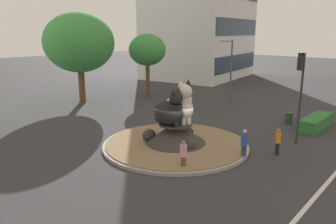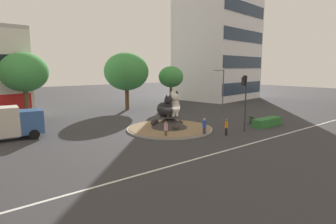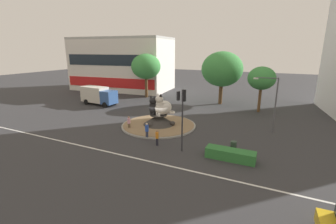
{
  "view_description": "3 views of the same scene",
  "coord_description": "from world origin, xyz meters",
  "px_view_note": "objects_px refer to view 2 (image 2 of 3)",
  "views": [
    {
      "loc": [
        -15.03,
        -12.39,
        7.03
      ],
      "look_at": [
        -1.11,
        -0.34,
        2.47
      ],
      "focal_mm": 34.88,
      "sensor_mm": 36.0,
      "label": 1
    },
    {
      "loc": [
        -18.28,
        -22.71,
        6.5
      ],
      "look_at": [
        -0.47,
        -0.33,
        1.98
      ],
      "focal_mm": 29.84,
      "sensor_mm": 36.0,
      "label": 2
    },
    {
      "loc": [
        13.06,
        -24.53,
        9.19
      ],
      "look_at": [
        0.97,
        0.64,
        1.75
      ],
      "focal_mm": 25.17,
      "sensor_mm": 36.0,
      "label": 3
    }
  ],
  "objects_px": {
    "streetlight_arm": "(222,88)",
    "third_tree_left": "(24,72)",
    "pedestrian_pink_shirt": "(166,129)",
    "litter_bin": "(251,120)",
    "cat_statue_white": "(173,106)",
    "traffic_light_mast": "(245,91)",
    "broadleaf_tree_behind_island": "(171,77)",
    "second_tree_near_tower": "(126,72)",
    "delivery_box_truck": "(1,123)",
    "pedestrian_orange_shirt": "(226,127)",
    "pedestrian_blue_shirt": "(204,127)",
    "cat_statue_black": "(165,108)",
    "office_tower": "(219,13)"
  },
  "relations": [
    {
      "from": "streetlight_arm",
      "to": "third_tree_left",
      "type": "bearing_deg",
      "value": -28.86
    },
    {
      "from": "pedestrian_pink_shirt",
      "to": "litter_bin",
      "type": "xyz_separation_m",
      "value": [
        12.29,
        -0.78,
        -0.39
      ]
    },
    {
      "from": "cat_statue_white",
      "to": "traffic_light_mast",
      "type": "relative_size",
      "value": 0.48
    },
    {
      "from": "broadleaf_tree_behind_island",
      "to": "second_tree_near_tower",
      "type": "bearing_deg",
      "value": 156.25
    },
    {
      "from": "delivery_box_truck",
      "to": "pedestrian_orange_shirt",
      "type": "bearing_deg",
      "value": -28.14
    },
    {
      "from": "streetlight_arm",
      "to": "pedestrian_pink_shirt",
      "type": "bearing_deg",
      "value": 20.08
    },
    {
      "from": "pedestrian_blue_shirt",
      "to": "cat_statue_black",
      "type": "bearing_deg",
      "value": -69.68
    },
    {
      "from": "traffic_light_mast",
      "to": "pedestrian_blue_shirt",
      "type": "bearing_deg",
      "value": 83.31
    },
    {
      "from": "pedestrian_blue_shirt",
      "to": "litter_bin",
      "type": "height_order",
      "value": "pedestrian_blue_shirt"
    },
    {
      "from": "traffic_light_mast",
      "to": "third_tree_left",
      "type": "height_order",
      "value": "third_tree_left"
    },
    {
      "from": "office_tower",
      "to": "third_tree_left",
      "type": "bearing_deg",
      "value": 176.32
    },
    {
      "from": "traffic_light_mast",
      "to": "second_tree_near_tower",
      "type": "height_order",
      "value": "second_tree_near_tower"
    },
    {
      "from": "broadleaf_tree_behind_island",
      "to": "pedestrian_pink_shirt",
      "type": "height_order",
      "value": "broadleaf_tree_behind_island"
    },
    {
      "from": "third_tree_left",
      "to": "pedestrian_blue_shirt",
      "type": "height_order",
      "value": "third_tree_left"
    },
    {
      "from": "office_tower",
      "to": "litter_bin",
      "type": "height_order",
      "value": "office_tower"
    },
    {
      "from": "cat_statue_white",
      "to": "office_tower",
      "type": "xyz_separation_m",
      "value": [
        26.91,
        17.77,
        15.32
      ]
    },
    {
      "from": "traffic_light_mast",
      "to": "broadleaf_tree_behind_island",
      "type": "relative_size",
      "value": 0.85
    },
    {
      "from": "cat_statue_white",
      "to": "third_tree_left",
      "type": "height_order",
      "value": "third_tree_left"
    },
    {
      "from": "streetlight_arm",
      "to": "pedestrian_blue_shirt",
      "type": "bearing_deg",
      "value": 31.71
    },
    {
      "from": "cat_statue_white",
      "to": "third_tree_left",
      "type": "xyz_separation_m",
      "value": [
        -11.17,
        14.95,
        3.5
      ]
    },
    {
      "from": "pedestrian_blue_shirt",
      "to": "second_tree_near_tower",
      "type": "bearing_deg",
      "value": -96.74
    },
    {
      "from": "second_tree_near_tower",
      "to": "delivery_box_truck",
      "type": "bearing_deg",
      "value": -152.64
    },
    {
      "from": "streetlight_arm",
      "to": "traffic_light_mast",
      "type": "bearing_deg",
      "value": 49.47
    },
    {
      "from": "second_tree_near_tower",
      "to": "streetlight_arm",
      "type": "relative_size",
      "value": 1.43
    },
    {
      "from": "traffic_light_mast",
      "to": "pedestrian_blue_shirt",
      "type": "relative_size",
      "value": 3.3
    },
    {
      "from": "broadleaf_tree_behind_island",
      "to": "second_tree_near_tower",
      "type": "relative_size",
      "value": 0.76
    },
    {
      "from": "delivery_box_truck",
      "to": "pedestrian_blue_shirt",
      "type": "bearing_deg",
      "value": -28.21
    },
    {
      "from": "office_tower",
      "to": "broadleaf_tree_behind_island",
      "type": "height_order",
      "value": "office_tower"
    },
    {
      "from": "third_tree_left",
      "to": "broadleaf_tree_behind_island",
      "type": "bearing_deg",
      "value": -6.44
    },
    {
      "from": "cat_statue_black",
      "to": "pedestrian_pink_shirt",
      "type": "relative_size",
      "value": 1.52
    },
    {
      "from": "cat_statue_black",
      "to": "streetlight_arm",
      "type": "xyz_separation_m",
      "value": [
        13.01,
        3.64,
        1.39
      ]
    },
    {
      "from": "pedestrian_blue_shirt",
      "to": "pedestrian_orange_shirt",
      "type": "bearing_deg",
      "value": 149.45
    },
    {
      "from": "cat_statue_black",
      "to": "litter_bin",
      "type": "xyz_separation_m",
      "value": [
        10.28,
        -3.42,
        -1.9
      ]
    },
    {
      "from": "broadleaf_tree_behind_island",
      "to": "pedestrian_pink_shirt",
      "type": "bearing_deg",
      "value": -130.45
    },
    {
      "from": "pedestrian_pink_shirt",
      "to": "litter_bin",
      "type": "distance_m",
      "value": 12.32
    },
    {
      "from": "third_tree_left",
      "to": "pedestrian_orange_shirt",
      "type": "bearing_deg",
      "value": -56.92
    },
    {
      "from": "cat_statue_black",
      "to": "litter_bin",
      "type": "height_order",
      "value": "cat_statue_black"
    },
    {
      "from": "cat_statue_white",
      "to": "second_tree_near_tower",
      "type": "bearing_deg",
      "value": -171.09
    },
    {
      "from": "cat_statue_black",
      "to": "traffic_light_mast",
      "type": "relative_size",
      "value": 0.42
    },
    {
      "from": "traffic_light_mast",
      "to": "broadleaf_tree_behind_island",
      "type": "xyz_separation_m",
      "value": [
        5.13,
        18.15,
        0.87
      ]
    },
    {
      "from": "cat_statue_white",
      "to": "pedestrian_pink_shirt",
      "type": "xyz_separation_m",
      "value": [
        -3.1,
        -2.72,
        -1.65
      ]
    },
    {
      "from": "third_tree_left",
      "to": "pedestrian_pink_shirt",
      "type": "xyz_separation_m",
      "value": [
        8.08,
        -17.67,
        -5.15
      ]
    },
    {
      "from": "cat_statue_white",
      "to": "broadleaf_tree_behind_island",
      "type": "bearing_deg",
      "value": 162.89
    },
    {
      "from": "broadleaf_tree_behind_island",
      "to": "third_tree_left",
      "type": "bearing_deg",
      "value": 173.56
    },
    {
      "from": "pedestrian_pink_shirt",
      "to": "streetlight_arm",
      "type": "bearing_deg",
      "value": -167.1
    },
    {
      "from": "cat_statue_black",
      "to": "streetlight_arm",
      "type": "relative_size",
      "value": 0.39
    },
    {
      "from": "traffic_light_mast",
      "to": "third_tree_left",
      "type": "xyz_separation_m",
      "value": [
        -15.98,
        20.53,
        1.8
      ]
    },
    {
      "from": "broadleaf_tree_behind_island",
      "to": "streetlight_arm",
      "type": "relative_size",
      "value": 1.09
    },
    {
      "from": "broadleaf_tree_behind_island",
      "to": "pedestrian_blue_shirt",
      "type": "height_order",
      "value": "broadleaf_tree_behind_island"
    },
    {
      "from": "office_tower",
      "to": "broadleaf_tree_behind_island",
      "type": "relative_size",
      "value": 5.24
    }
  ]
}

